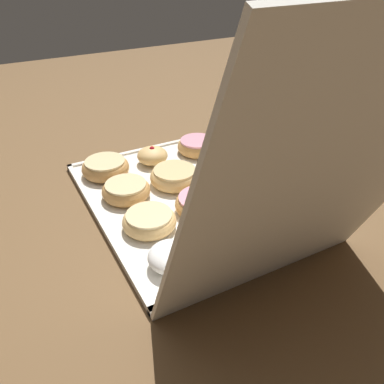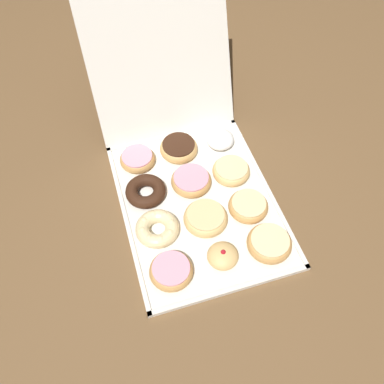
% 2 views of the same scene
% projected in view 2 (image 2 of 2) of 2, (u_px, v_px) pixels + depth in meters
% --- Properties ---
extents(ground_plane, '(3.00, 3.00, 0.00)m').
position_uv_depth(ground_plane, '(198.00, 205.00, 1.18)').
color(ground_plane, brown).
extents(donut_box, '(0.43, 0.56, 0.01)m').
position_uv_depth(donut_box, '(198.00, 204.00, 1.17)').
color(donut_box, silver).
rests_on(donut_box, ground).
extents(box_lid_open, '(0.43, 0.22, 0.50)m').
position_uv_depth(box_lid_open, '(159.00, 53.00, 1.19)').
color(box_lid_open, silver).
rests_on(box_lid_open, ground).
extents(pink_frosted_donut_0, '(0.11, 0.11, 0.04)m').
position_uv_depth(pink_frosted_donut_0, '(171.00, 271.00, 1.02)').
color(pink_frosted_donut_0, tan).
rests_on(pink_frosted_donut_0, donut_box).
extents(jelly_filled_donut_1, '(0.08, 0.08, 0.05)m').
position_uv_depth(jelly_filled_donut_1, '(223.00, 256.00, 1.04)').
color(jelly_filled_donut_1, '#E5B770').
rests_on(jelly_filled_donut_1, donut_box).
extents(glazed_ring_donut_2, '(0.12, 0.12, 0.04)m').
position_uv_depth(glazed_ring_donut_2, '(269.00, 243.00, 1.07)').
color(glazed_ring_donut_2, tan).
rests_on(glazed_ring_donut_2, donut_box).
extents(cruller_donut_3, '(0.12, 0.12, 0.04)m').
position_uv_depth(cruller_donut_3, '(157.00, 228.00, 1.09)').
color(cruller_donut_3, beige).
rests_on(cruller_donut_3, donut_box).
extents(glazed_ring_donut_4, '(0.12, 0.12, 0.04)m').
position_uv_depth(glazed_ring_donut_4, '(205.00, 218.00, 1.11)').
color(glazed_ring_donut_4, '#E5B770').
rests_on(glazed_ring_donut_4, donut_box).
extents(glazed_ring_donut_5, '(0.11, 0.11, 0.04)m').
position_uv_depth(glazed_ring_donut_5, '(248.00, 206.00, 1.14)').
color(glazed_ring_donut_5, tan).
rests_on(glazed_ring_donut_5, donut_box).
extents(chocolate_cake_ring_donut_6, '(0.12, 0.12, 0.04)m').
position_uv_depth(chocolate_cake_ring_donut_6, '(146.00, 191.00, 1.17)').
color(chocolate_cake_ring_donut_6, '#381E11').
rests_on(chocolate_cake_ring_donut_6, donut_box).
extents(pink_frosted_donut_7, '(0.12, 0.12, 0.04)m').
position_uv_depth(pink_frosted_donut_7, '(190.00, 181.00, 1.19)').
color(pink_frosted_donut_7, tan).
rests_on(pink_frosted_donut_7, donut_box).
extents(glazed_ring_donut_8, '(0.11, 0.11, 0.04)m').
position_uv_depth(glazed_ring_donut_8, '(231.00, 171.00, 1.21)').
color(glazed_ring_donut_8, '#E5B770').
rests_on(glazed_ring_donut_8, donut_box).
extents(pink_frosted_donut_9, '(0.11, 0.11, 0.03)m').
position_uv_depth(pink_frosted_donut_9, '(137.00, 159.00, 1.24)').
color(pink_frosted_donut_9, tan).
rests_on(pink_frosted_donut_9, donut_box).
extents(chocolate_frosted_donut_10, '(0.12, 0.12, 0.04)m').
position_uv_depth(chocolate_frosted_donut_10, '(178.00, 148.00, 1.26)').
color(chocolate_frosted_donut_10, tan).
rests_on(chocolate_frosted_donut_10, donut_box).
extents(powdered_filled_donut_11, '(0.09, 0.09, 0.04)m').
position_uv_depth(powdered_filled_donut_11, '(220.00, 139.00, 1.28)').
color(powdered_filled_donut_11, white).
rests_on(powdered_filled_donut_11, donut_box).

